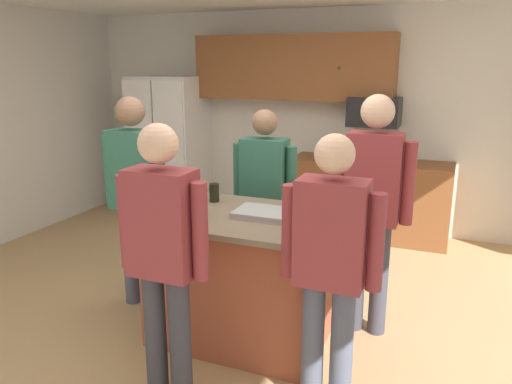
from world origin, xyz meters
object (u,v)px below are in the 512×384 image
Objects in this scene: serving_tray at (268,214)px; microwave_over_range at (374,112)px; glass_stout_tall at (183,201)px; glass_pilsner at (182,207)px; person_guest_left at (372,199)px; person_guest_right at (163,249)px; person_elder_center at (264,191)px; glass_short_whisky at (214,193)px; kitchen_island at (240,277)px; mug_blue_stoneware at (165,205)px; tumbler_amber at (202,208)px; person_guest_by_door at (330,259)px; person_host_foreground at (135,188)px; refrigerator at (170,147)px; glass_dark_ale at (296,221)px; mug_ceramic_white at (161,210)px.

microwave_over_range is at bearing 84.21° from serving_tray.
glass_stout_tall reaches higher than glass_pilsner.
person_guest_right is (-0.96, -1.26, -0.07)m from person_guest_left.
glass_stout_tall is 1.05× the size of glass_pilsner.
person_elder_center reaches higher than glass_short_whisky.
person_elder_center is at bearing 98.94° from kitchen_island.
mug_blue_stoneware is at bearing -4.91° from person_guest_left.
glass_stout_tall is (-0.41, -0.07, 0.55)m from kitchen_island.
kitchen_island is 0.60m from tumbler_amber.
person_guest_by_door is at bearing -33.79° from kitchen_island.
person_host_foreground reaches higher than mug_blue_stoneware.
glass_stout_tall reaches higher than kitchen_island.
microwave_over_range reaches higher than tumbler_amber.
kitchen_island is at bearing -49.92° from refrigerator.
glass_dark_ale is (-0.36, -0.67, -0.01)m from person_guest_left.
glass_pilsner is (0.13, 0.06, 0.02)m from mug_ceramic_white.
glass_dark_ale is 0.90m from glass_short_whisky.
glass_dark_ale is at bearing -4.42° from person_host_foreground.
refrigerator reaches higher than glass_stout_tall.
glass_stout_tall is at bearing -170.93° from serving_tray.
person_guest_by_door is at bearing -16.15° from glass_pilsner.
glass_dark_ale is at bearing 22.18° from person_elder_center.
glass_short_whisky is (-0.79, 0.43, -0.00)m from glass_dark_ale.
person_guest_right is 12.88× the size of mug_blue_stoneware.
person_host_foreground is at bearing 172.64° from serving_tray.
person_elder_center is 1.17m from glass_dark_ale.
glass_stout_tall is 0.14m from glass_pilsner.
refrigerator is 14.52× the size of tumbler_amber.
person_elder_center is at bearing -21.75° from person_guest_by_door.
serving_tray is (-0.27, -2.63, -0.47)m from microwave_over_range.
glass_stout_tall is at bearing 30.63° from person_guest_right.
glass_pilsner is (-0.82, -2.85, -0.42)m from microwave_over_range.
person_guest_by_door reaches higher than microwave_over_range.
glass_pilsner is at bearing -19.75° from person_host_foreground.
person_guest_right is (0.88, -0.98, -0.04)m from person_host_foreground.
mug_ceramic_white is at bearing -59.31° from refrigerator.
person_guest_left is 13.65× the size of mug_blue_stoneware.
mug_ceramic_white is (-1.32, -0.71, -0.03)m from person_guest_left.
person_guest_by_door is at bearing -46.38° from refrigerator.
serving_tray is at bearing -95.79° from microwave_over_range.
glass_short_whisky is at bearing 151.43° from glass_dark_ale.
glass_stout_tall is at bearing -108.32° from glass_short_whisky.
glass_dark_ale is at bearing -36.82° from person_guest_right.
person_guest_right reaches higher than glass_stout_tall.
glass_dark_ale is at bearing -3.66° from mug_blue_stoneware.
mug_blue_stoneware is at bearing -119.00° from glass_short_whisky.
refrigerator reaches higher than mug_blue_stoneware.
kitchen_island is at bearing 156.83° from glass_dark_ale.
tumbler_amber is at bearing -54.52° from refrigerator.
person_elder_center is 12.08× the size of glass_pilsner.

